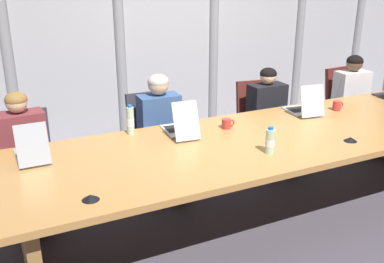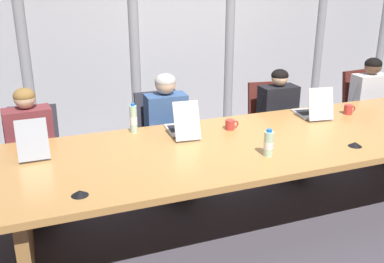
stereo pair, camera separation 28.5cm
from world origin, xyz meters
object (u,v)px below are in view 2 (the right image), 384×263
at_px(person_left_mid, 169,125).
at_px(person_right_mid, 373,101).
at_px(laptop_left_end, 33,146).
at_px(water_bottle_primary, 268,144).
at_px(conference_mic_left_side, 80,193).
at_px(conference_mic_middle, 355,144).
at_px(office_chair_right_mid, 364,121).
at_px(person_left_end, 31,145).
at_px(laptop_left_mid, 182,127).
at_px(office_chair_left_end, 37,169).
at_px(coffee_mug_far, 348,109).
at_px(office_chair_left_mid, 162,150).
at_px(laptop_center, 313,111).
at_px(water_bottle_secondary, 134,119).
at_px(office_chair_center, 270,135).
at_px(coffee_mug_near, 230,125).
at_px(person_center, 282,115).

distance_m(person_left_mid, person_right_mid, 2.50).
height_order(laptop_left_end, water_bottle_primary, laptop_left_end).
distance_m(laptop_left_end, conference_mic_left_side, 0.85).
xyz_separation_m(conference_mic_left_side, conference_mic_middle, (2.16, 0.05, 0.00)).
xyz_separation_m(laptop_left_end, office_chair_right_mid, (3.80, 0.66, -0.46)).
bearing_deg(person_left_end, laptop_left_mid, 62.88).
relative_size(office_chair_left_end, coffee_mug_far, 7.12).
bearing_deg(person_left_mid, coffee_mug_far, 73.17).
height_order(office_chair_left_mid, person_right_mid, person_right_mid).
height_order(laptop_center, water_bottle_secondary, laptop_center).
distance_m(laptop_left_mid, office_chair_left_mid, 0.81).
relative_size(laptop_left_mid, water_bottle_primary, 2.24).
xyz_separation_m(office_chair_right_mid, water_bottle_secondary, (-2.97, -0.47, 0.52)).
bearing_deg(office_chair_center, office_chair_left_end, -80.60).
relative_size(office_chair_center, coffee_mug_near, 7.19).
bearing_deg(coffee_mug_far, laptop_left_end, 179.09).
height_order(office_chair_left_end, water_bottle_secondary, water_bottle_secondary).
bearing_deg(water_bottle_secondary, laptop_center, -6.09).
bearing_deg(water_bottle_primary, laptop_center, 37.60).
relative_size(office_chair_center, person_left_mid, 0.79).
relative_size(laptop_left_end, person_right_mid, 0.37).
distance_m(office_chair_right_mid, coffee_mug_far, 1.22).
distance_m(office_chair_left_mid, person_left_mid, 0.35).
relative_size(laptop_left_end, office_chair_left_mid, 0.46).
relative_size(laptop_left_end, office_chair_center, 0.46).
xyz_separation_m(laptop_left_mid, water_bottle_secondary, (-0.38, 0.19, 0.06)).
distance_m(person_right_mid, coffee_mug_far, 1.01).
height_order(person_left_end, coffee_mug_near, person_left_end).
bearing_deg(office_chair_left_end, person_right_mid, 94.62).
bearing_deg(laptop_left_end, coffee_mug_far, -91.29).
relative_size(office_chair_left_mid, person_left_mid, 0.80).
bearing_deg(office_chair_left_mid, person_left_end, -82.17).
xyz_separation_m(laptop_left_mid, office_chair_left_mid, (0.01, 0.66, -0.47)).
relative_size(person_left_mid, conference_mic_left_side, 10.44).
height_order(laptop_center, person_center, person_center).
xyz_separation_m(coffee_mug_far, conference_mic_left_side, (-2.68, -0.76, -0.03)).
distance_m(laptop_left_mid, office_chair_left_end, 1.45).
distance_m(laptop_center, office_chair_left_end, 2.66).
xyz_separation_m(office_chair_left_end, conference_mic_middle, (2.40, -1.42, 0.43)).
distance_m(office_chair_center, coffee_mug_near, 1.19).
distance_m(laptop_left_end, person_center, 2.57).
xyz_separation_m(office_chair_center, coffee_mug_near, (-0.85, -0.70, 0.45)).
height_order(water_bottle_secondary, conference_mic_middle, water_bottle_secondary).
distance_m(laptop_center, person_right_mid, 1.32).
xyz_separation_m(office_chair_left_mid, coffee_mug_near, (0.43, -0.70, 0.45)).
xyz_separation_m(office_chair_left_end, water_bottle_primary, (1.65, -1.33, 0.51)).
bearing_deg(office_chair_center, office_chair_left_mid, -80.70).
height_order(office_chair_left_end, person_center, person_center).
bearing_deg(water_bottle_secondary, office_chair_left_end, 150.58).
xyz_separation_m(laptop_left_end, office_chair_center, (2.49, 0.66, -0.47)).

